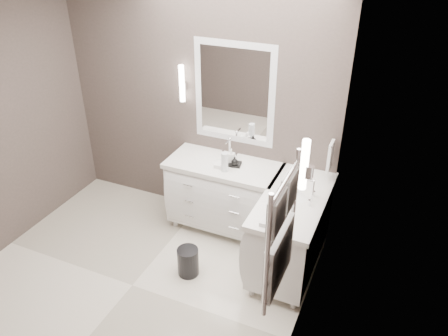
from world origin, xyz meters
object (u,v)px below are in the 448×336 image
at_px(vanity_back, 224,192).
at_px(vanity_right, 292,228).
at_px(towel_ladder, 280,239).
at_px(waste_bin, 188,261).

bearing_deg(vanity_back, vanity_right, -20.38).
relative_size(vanity_back, vanity_right, 1.00).
distance_m(towel_ladder, waste_bin, 1.85).
xyz_separation_m(towel_ladder, waste_bin, (-1.12, 0.78, -1.24)).
xyz_separation_m(vanity_right, waste_bin, (-0.90, -0.52, -0.33)).
height_order(towel_ladder, waste_bin, towel_ladder).
relative_size(vanity_right, waste_bin, 4.12).
bearing_deg(vanity_right, waste_bin, -149.85).
xyz_separation_m(vanity_back, towel_ladder, (1.10, -1.63, 0.91)).
bearing_deg(waste_bin, towel_ladder, -34.78).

